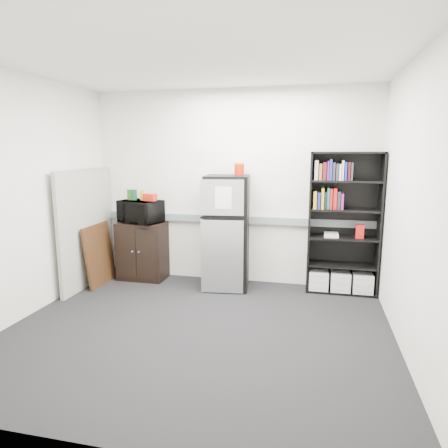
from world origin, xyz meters
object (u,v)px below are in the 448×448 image
Objects in this scene: microwave at (140,212)px; cabinet at (142,251)px; refrigerator at (227,232)px; cubicle_partition at (87,228)px; bookshelf at (343,225)px.

cabinet is at bearing 106.62° from microwave.
refrigerator is (1.28, -0.06, -0.23)m from microwave.
microwave is 1.31m from refrigerator.
cabinet is (0.62, 0.42, -0.39)m from cubicle_partition.
microwave is at bearing 33.15° from cubicle_partition.
refrigerator is at bearing 13.76° from microwave.
bookshelf is at bearing 8.06° from cubicle_partition.
microwave is (-2.81, -0.08, 0.09)m from bookshelf.
cubicle_partition is 1.05× the size of refrigerator.
cubicle_partition reaches higher than refrigerator.
cabinet is at bearing 169.89° from refrigerator.
microwave is at bearing -178.36° from bookshelf.
bookshelf is 2.81m from microwave.
bookshelf reaches higher than cabinet.
refrigerator is (1.90, 0.34, -0.04)m from cubicle_partition.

